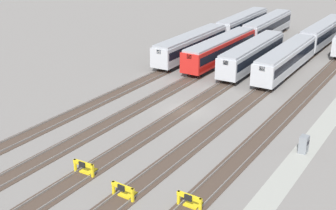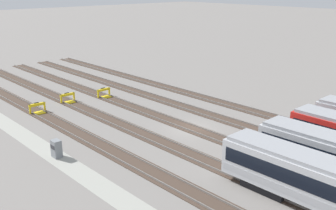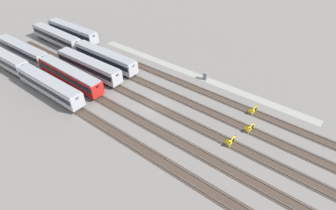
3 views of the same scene
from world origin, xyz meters
name	(u,v)px [view 2 (image 2 of 3)]	position (x,y,z in m)	size (l,w,h in m)	color
ground_plane	(192,129)	(0.00, 0.00, 0.00)	(400.00, 400.00, 0.00)	gray
service_walkway	(75,169)	(0.00, -13.95, 0.00)	(54.00, 2.00, 0.01)	#9E9E93
rail_track_nearest	(118,154)	(0.00, -9.62, 0.04)	(90.00, 2.23, 0.21)	#47382D
rail_track_near_inner	(158,140)	(0.00, -4.81, 0.04)	(90.00, 2.24, 0.21)	#47382D
rail_track_middle	(192,128)	(0.00, 0.00, 0.04)	(90.00, 2.24, 0.21)	#47382D
rail_track_far_inner	(221,118)	(0.00, 4.81, 0.04)	(90.00, 2.23, 0.21)	#47382D
rail_track_farthest	(246,109)	(0.00, 9.62, 0.04)	(90.00, 2.23, 0.21)	#47382D
bumper_stop_nearest_track	(38,109)	(-16.01, -9.63, 0.51)	(1.36, 2.01, 1.22)	yellow
bumper_stop_near_inner_track	(69,99)	(-17.46, -4.82, 0.51)	(1.38, 2.01, 1.22)	yellow
bumper_stop_middle_track	(105,94)	(-16.32, 0.00, 0.51)	(1.35, 2.00, 1.22)	yellow
electrical_cabinet	(56,149)	(-3.26, -13.90, 0.80)	(0.90, 0.73, 1.60)	gray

